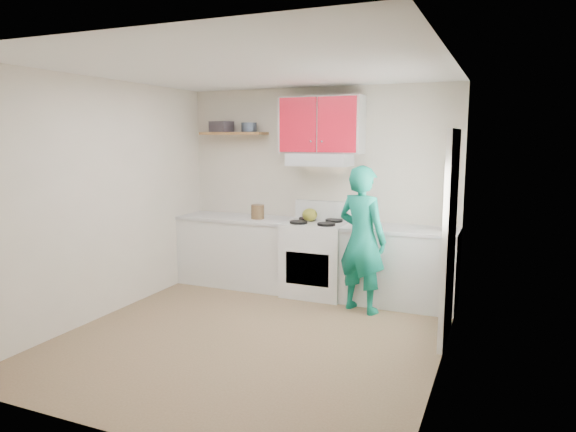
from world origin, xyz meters
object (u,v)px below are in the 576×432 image
at_px(stove, 316,259).
at_px(crock, 258,213).
at_px(tin, 249,127).
at_px(kettle, 310,215).
at_px(person, 362,239).

bearing_deg(stove, crock, -178.24).
distance_m(tin, crock, 1.13).
xyz_separation_m(stove, kettle, (-0.12, 0.07, 0.54)).
bearing_deg(crock, person, -13.74).
height_order(stove, kettle, kettle).
bearing_deg(tin, kettle, -5.23).
height_order(kettle, person, person).
distance_m(stove, tin, 1.93).
xyz_separation_m(kettle, crock, (-0.69, -0.09, 0.00)).
height_order(stove, tin, tin).
relative_size(crock, person, 0.12).
xyz_separation_m(stove, tin, (-1.01, 0.15, 1.64)).
bearing_deg(kettle, tin, -173.37).
xyz_separation_m(stove, crock, (-0.80, -0.02, 0.54)).
xyz_separation_m(tin, person, (1.69, -0.54, -1.27)).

